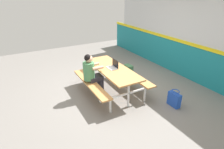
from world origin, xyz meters
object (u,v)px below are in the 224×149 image
laptop_silver (113,66)px  tote_bag_bright (174,99)px  student_nearer (92,72)px  backpack_dark (129,71)px  picnic_table_main (112,74)px

laptop_silver → tote_bag_bright: bearing=35.5°
laptop_silver → tote_bag_bright: (1.38, 0.98, -0.59)m
tote_bag_bright → student_nearer: bearing=-133.3°
laptop_silver → backpack_dark: 1.21m
laptop_silver → tote_bag_bright: laptop_silver is taller
student_nearer → backpack_dark: 1.65m
picnic_table_main → backpack_dark: size_ratio=4.67×
student_nearer → laptop_silver: bearing=79.8°
laptop_silver → backpack_dark: (-0.57, 0.91, -0.57)m
backpack_dark → tote_bag_bright: size_ratio=1.02×
picnic_table_main → backpack_dark: bearing=121.1°
backpack_dark → tote_bag_bright: 1.95m
laptop_silver → backpack_dark: size_ratio=0.73×
picnic_table_main → laptop_silver: bearing=94.4°
student_nearer → laptop_silver: size_ratio=3.74×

